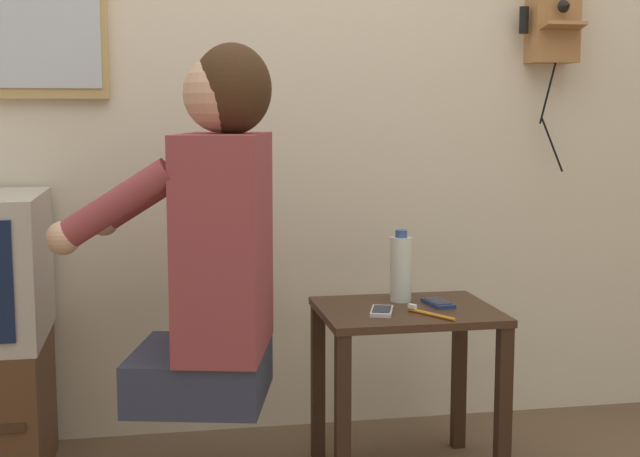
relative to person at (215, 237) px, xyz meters
name	(u,v)px	position (x,y,z in m)	size (l,w,h in m)	color
wall_back	(275,56)	(0.25, 0.59, 0.52)	(6.80, 0.05, 2.55)	beige
side_table	(406,345)	(0.57, 0.08, -0.35)	(0.52, 0.42, 0.51)	#382316
person	(215,237)	(0.00, 0.00, 0.00)	(0.61, 0.53, 0.97)	#2D3347
wall_phone_antique	(553,14)	(1.19, 0.50, 0.67)	(0.20, 0.19, 0.74)	#9E6B3D
cell_phone_held	(382,311)	(0.48, 0.02, -0.23)	(0.10, 0.14, 0.01)	silver
cell_phone_spare	(438,303)	(0.67, 0.10, -0.23)	(0.07, 0.13, 0.01)	navy
water_bottle	(401,268)	(0.57, 0.17, -0.13)	(0.07, 0.07, 0.22)	silver
toothbrush	(428,313)	(0.60, -0.03, -0.23)	(0.10, 0.16, 0.02)	orange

